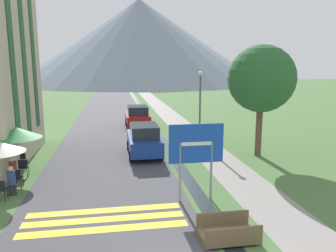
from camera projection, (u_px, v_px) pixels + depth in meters
ground_plane at (139, 127)px, 27.41m from camera, size 160.00×160.00×0.00m
road at (110, 111)px, 36.69m from camera, size 6.40×60.00×0.01m
footpath at (164, 110)px, 37.68m from camera, size 2.20×60.00×0.01m
drainage_channel at (143, 111)px, 37.29m from camera, size 0.60×60.00×0.00m
crosswalk_marking at (105, 219)px, 11.16m from camera, size 5.44×1.84×0.01m
mountain_distant at (139, 41)px, 93.23m from camera, size 69.53×69.53×23.31m
road_sign at (196, 150)px, 12.35m from camera, size 2.10×0.11×3.03m
footbridge at (228, 232)px, 9.86m from camera, size 1.70×1.10×0.65m
parked_car_near at (144, 140)px, 18.99m from camera, size 1.88×4.13×1.82m
parked_car_far at (138, 117)px, 27.30m from camera, size 1.99×3.92×1.82m
cafe_chair_middle at (23, 166)px, 15.34m from camera, size 0.40×0.40×0.85m
cafe_chair_nearest at (0, 189)px, 12.57m from camera, size 0.40×0.40×0.85m
cafe_chair_near_right at (17, 177)px, 13.86m from camera, size 0.40×0.40×0.85m
cafe_chair_far_right at (22, 159)px, 16.46m from camera, size 0.40×0.40×0.85m
cafe_umbrella_middle_green at (17, 133)px, 15.13m from camera, size 2.20×2.20×2.34m
person_seated_near at (11, 179)px, 13.12m from camera, size 0.32×0.32×1.23m
person_seated_far at (13, 169)px, 14.49m from camera, size 0.32×0.32×1.19m
streetlamp at (200, 101)px, 21.46m from camera, size 0.28×0.28×4.76m
tree_by_path at (261, 79)px, 18.17m from camera, size 3.75×3.75×6.30m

